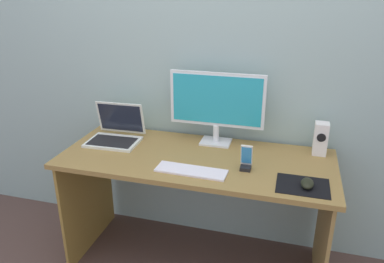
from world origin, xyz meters
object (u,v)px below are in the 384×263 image
(laptop, at_px, (116,134))
(monitor, at_px, (217,104))
(keyboard_external, at_px, (191,171))
(speaker_right, at_px, (321,139))
(mouse, at_px, (307,183))
(phone_in_dock, at_px, (246,161))

(laptop, bearing_deg, monitor, 12.31)
(keyboard_external, bearing_deg, monitor, 85.69)
(speaker_right, distance_m, mouse, 0.42)
(laptop, height_order, mouse, laptop)
(mouse, height_order, phone_in_dock, phone_in_dock)
(speaker_right, bearing_deg, phone_in_dock, -141.19)
(speaker_right, xyz_separation_m, keyboard_external, (-0.64, -0.41, -0.09))
(keyboard_external, bearing_deg, speaker_right, 34.03)
(mouse, bearing_deg, laptop, 168.58)
(laptop, height_order, phone_in_dock, laptop)
(speaker_right, bearing_deg, laptop, -173.55)
(monitor, bearing_deg, keyboard_external, -96.08)
(laptop, bearing_deg, mouse, -13.51)
(laptop, xyz_separation_m, mouse, (1.13, -0.27, -0.03))
(keyboard_external, height_order, phone_in_dock, phone_in_dock)
(speaker_right, relative_size, mouse, 1.87)
(speaker_right, distance_m, phone_in_dock, 0.48)
(monitor, relative_size, mouse, 5.62)
(monitor, xyz_separation_m, speaker_right, (0.60, 0.00, -0.16))
(monitor, bearing_deg, speaker_right, 0.44)
(speaker_right, relative_size, laptop, 0.59)
(laptop, xyz_separation_m, phone_in_dock, (0.83, -0.17, 0.00))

